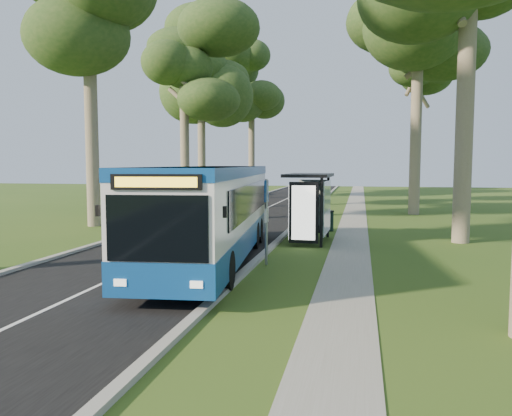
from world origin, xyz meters
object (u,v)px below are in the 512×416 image
at_px(car_silver, 234,188).
at_px(car_white, 192,198).
at_px(bus_stop_sign, 266,212).
at_px(litter_bin, 328,221).
at_px(bus_shelter, 311,194).
at_px(bus, 212,213).

bearing_deg(car_silver, car_white, -78.13).
bearing_deg(bus_stop_sign, litter_bin, 85.02).
bearing_deg(car_silver, bus_stop_sign, -63.54).
distance_m(bus_shelter, car_white, 18.70).
relative_size(bus_stop_sign, car_white, 0.66).
xyz_separation_m(bus_stop_sign, car_white, (-9.55, 20.20, -1.00)).
relative_size(bus_shelter, car_silver, 0.68).
relative_size(bus, car_white, 2.88).
height_order(litter_bin, car_white, car_white).
height_order(bus_shelter, litter_bin, bus_shelter).
height_order(bus, car_silver, bus).
xyz_separation_m(bus_stop_sign, litter_bin, (1.43, 8.82, -1.22)).
bearing_deg(litter_bin, bus_stop_sign, -99.20).
height_order(bus_stop_sign, litter_bin, bus_stop_sign).
bearing_deg(litter_bin, car_white, 133.99).
distance_m(bus, car_silver, 35.33).
distance_m(bus_shelter, car_silver, 31.68).
distance_m(litter_bin, car_silver, 28.09).
relative_size(litter_bin, car_white, 0.24).
distance_m(bus_stop_sign, litter_bin, 9.02).
bearing_deg(car_silver, bus_shelter, -59.42).
xyz_separation_m(bus_shelter, car_white, (-10.54, 15.39, -1.32)).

